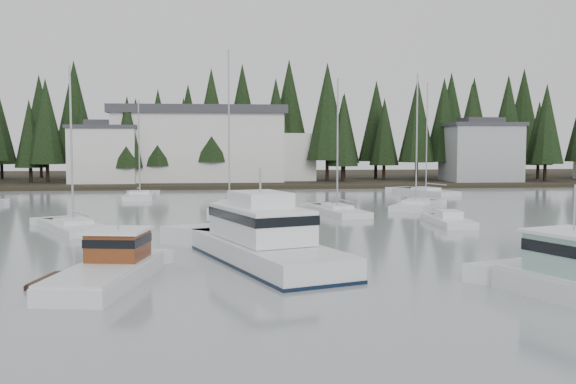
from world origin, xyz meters
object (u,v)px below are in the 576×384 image
at_px(lobster_boat_brown, 107,272).
at_px(sailboat_0, 73,230).
at_px(cabin_cruiser_center, 264,246).
at_px(sailboat_4, 416,208).
at_px(sailboat_8, 140,198).
at_px(harbor_inn, 214,145).
at_px(house_east_a, 480,151).
at_px(sailboat_5, 337,213).
at_px(runabout_1, 449,223).
at_px(sailboat_7, 229,209).
at_px(house_west, 105,153).
at_px(sailboat_3, 426,193).

relative_size(lobster_boat_brown, sailboat_0, 0.73).
bearing_deg(cabin_cruiser_center, sailboat_4, -50.66).
relative_size(cabin_cruiser_center, sailboat_0, 1.12).
bearing_deg(sailboat_8, harbor_inn, -20.04).
relative_size(house_east_a, sailboat_0, 0.92).
xyz_separation_m(house_east_a, sailboat_4, (-20.20, -34.39, -4.84)).
distance_m(sailboat_5, runabout_1, 10.47).
height_order(sailboat_0, sailboat_7, sailboat_7).
relative_size(sailboat_7, sailboat_8, 1.32).
xyz_separation_m(house_west, sailboat_5, (25.87, -39.31, -4.59)).
height_order(lobster_boat_brown, runabout_1, lobster_boat_brown).
bearing_deg(house_east_a, runabout_1, -114.82).
bearing_deg(harbor_inn, sailboat_3, -40.69).
relative_size(lobster_boat_brown, sailboat_8, 0.75).
bearing_deg(sailboat_7, sailboat_3, -47.11).
xyz_separation_m(sailboat_0, runabout_1, (26.12, 0.64, 0.07)).
xyz_separation_m(house_east_a, sailboat_3, (-13.75, -17.34, -4.83)).
height_order(house_west, runabout_1, house_west).
bearing_deg(house_west, sailboat_7, -64.14).
bearing_deg(sailboat_8, sailboat_7, -148.04).
xyz_separation_m(sailboat_4, runabout_1, (-1.24, -11.97, 0.07)).
relative_size(house_west, runabout_1, 1.51).
relative_size(sailboat_0, sailboat_3, 0.84).
distance_m(lobster_boat_brown, sailboat_5, 29.30).
bearing_deg(sailboat_7, runabout_1, -121.10).
relative_size(sailboat_3, sailboat_7, 0.93).
bearing_deg(sailboat_5, sailboat_3, -45.55).
relative_size(harbor_inn, cabin_cruiser_center, 2.30).
xyz_separation_m(lobster_boat_brown, sailboat_7, (5.35, 29.89, -0.36)).
xyz_separation_m(house_east_a, sailboat_5, (-28.13, -38.31, -4.84)).
height_order(house_west, sailboat_3, sailboat_3).
bearing_deg(runabout_1, house_west, 36.44).
distance_m(lobster_boat_brown, sailboat_0, 17.68).
height_order(house_east_a, sailboat_0, sailboat_0).
xyz_separation_m(lobster_boat_brown, sailboat_3, (28.64, 46.56, -0.38)).
bearing_deg(sailboat_3, house_east_a, -58.69).
bearing_deg(sailboat_0, cabin_cruiser_center, -166.18).
bearing_deg(sailboat_0, runabout_1, -117.31).
bearing_deg(cabin_cruiser_center, sailboat_8, -4.20).
distance_m(harbor_inn, sailboat_8, 26.44).
relative_size(sailboat_7, runabout_1, 2.31).
xyz_separation_m(cabin_cruiser_center, sailboat_8, (-10.94, 39.68, -0.74)).
xyz_separation_m(harbor_inn, sailboat_5, (10.83, -42.65, -5.71)).
bearing_deg(lobster_boat_brown, runabout_1, -40.18).
bearing_deg(sailboat_5, harbor_inn, 3.13).
height_order(cabin_cruiser_center, sailboat_5, sailboat_5).
distance_m(sailboat_0, sailboat_5, 21.28).
relative_size(house_west, sailboat_5, 0.81).
bearing_deg(house_east_a, lobster_boat_brown, -123.56).
height_order(harbor_inn, sailboat_5, harbor_inn).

